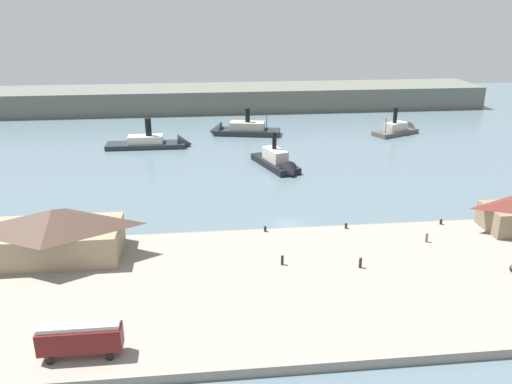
# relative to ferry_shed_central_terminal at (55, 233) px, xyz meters

# --- Properties ---
(ground_plane) EXTENTS (320.00, 320.00, 0.00)m
(ground_plane) POSITION_rel_ferry_shed_central_terminal_xyz_m (37.78, 10.53, -5.11)
(ground_plane) COLOR slate
(quay_promenade) EXTENTS (110.00, 36.00, 1.20)m
(quay_promenade) POSITION_rel_ferry_shed_central_terminal_xyz_m (37.78, -11.47, -4.51)
(quay_promenade) COLOR gray
(quay_promenade) RESTS_ON ground
(seawall_edge) EXTENTS (110.00, 0.80, 1.00)m
(seawall_edge) POSITION_rel_ferry_shed_central_terminal_xyz_m (37.78, 6.93, -4.61)
(seawall_edge) COLOR slate
(seawall_edge) RESTS_ON ground
(ferry_shed_central_terminal) EXTENTS (19.67, 11.08, 7.70)m
(ferry_shed_central_terminal) POSITION_rel_ferry_shed_central_terminal_xyz_m (0.00, 0.00, 0.00)
(ferry_shed_central_terminal) COLOR #998466
(ferry_shed_central_terminal) RESTS_ON quay_promenade
(street_tram) EXTENTS (9.02, 2.48, 4.05)m
(street_tram) POSITION_rel_ferry_shed_central_terminal_xyz_m (8.44, -25.24, -1.53)
(street_tram) COLOR maroon
(street_tram) RESTS_ON quay_promenade
(pedestrian_walking_west) EXTENTS (0.42, 0.42, 1.71)m
(pedestrian_walking_west) POSITION_rel_ferry_shed_central_terminal_xyz_m (33.78, -6.51, -3.13)
(pedestrian_walking_west) COLOR #232328
(pedestrian_walking_west) RESTS_ON quay_promenade
(pedestrian_near_west_shed) EXTENTS (0.42, 0.42, 1.71)m
(pedestrian_near_west_shed) POSITION_rel_ferry_shed_central_terminal_xyz_m (58.29, -1.38, -3.13)
(pedestrian_near_west_shed) COLOR #6B5B4C
(pedestrian_near_west_shed) RESTS_ON quay_promenade
(pedestrian_near_cart) EXTENTS (0.44, 0.44, 1.78)m
(pedestrian_near_cart) POSITION_rel_ferry_shed_central_terminal_xyz_m (45.01, -8.71, -3.10)
(pedestrian_near_cart) COLOR #232328
(pedestrian_near_cart) RESTS_ON quay_promenade
(mooring_post_center_west) EXTENTS (0.44, 0.44, 0.90)m
(mooring_post_center_west) POSITION_rel_ferry_shed_central_terminal_xyz_m (46.78, 5.36, -3.46)
(mooring_post_center_west) COLOR black
(mooring_post_center_west) RESTS_ON quay_promenade
(mooring_post_west) EXTENTS (0.44, 0.44, 0.90)m
(mooring_post_west) POSITION_rel_ferry_shed_central_terminal_xyz_m (63.79, 5.23, -3.46)
(mooring_post_west) COLOR black
(mooring_post_west) RESTS_ON quay_promenade
(mooring_post_east) EXTENTS (0.44, 0.44, 0.90)m
(mooring_post_east) POSITION_rel_ferry_shed_central_terminal_xyz_m (32.81, 5.63, -3.46)
(mooring_post_east) COLOR black
(mooring_post_east) RESTS_ON quay_promenade
(ferry_moored_west) EXTENTS (22.05, 10.41, 10.10)m
(ferry_moored_west) POSITION_rel_ferry_shed_central_terminal_xyz_m (34.32, 79.59, -3.72)
(ferry_moored_west) COLOR #23282D
(ferry_moored_west) RESTS_ON ground
(ferry_approaching_east) EXTENTS (10.56, 18.80, 10.17)m
(ferry_approaching_east) POSITION_rel_ferry_shed_central_terminal_xyz_m (41.07, 44.07, -3.70)
(ferry_approaching_east) COLOR black
(ferry_approaching_east) RESTS_ON ground
(ferry_moored_east) EXTENTS (16.34, 11.62, 10.03)m
(ferry_moored_east) POSITION_rel_ferry_shed_central_terminal_xyz_m (82.98, 75.24, -3.87)
(ferry_moored_east) COLOR #514C47
(ferry_moored_east) RESTS_ON ground
(ferry_outer_harbor) EXTENTS (23.30, 6.36, 10.27)m
(ferry_outer_harbor) POSITION_rel_ferry_shed_central_terminal_xyz_m (11.15, 67.63, -3.95)
(ferry_outer_harbor) COLOR #23282D
(ferry_outer_harbor) RESTS_ON ground
(far_headland) EXTENTS (180.00, 24.00, 8.00)m
(far_headland) POSITION_rel_ferry_shed_central_terminal_xyz_m (37.78, 120.53, -1.11)
(far_headland) COLOR #60665B
(far_headland) RESTS_ON ground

